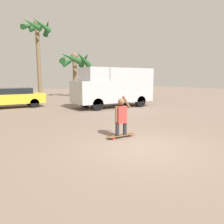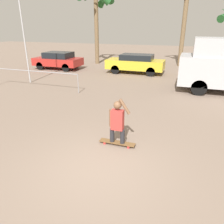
{
  "view_description": "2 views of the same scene",
  "coord_description": "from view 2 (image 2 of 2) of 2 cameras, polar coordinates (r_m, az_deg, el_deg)",
  "views": [
    {
      "loc": [
        -4.36,
        -5.14,
        2.18
      ],
      "look_at": [
        0.01,
        1.83,
        0.91
      ],
      "focal_mm": 35.0,
      "sensor_mm": 36.0,
      "label": 1
    },
    {
      "loc": [
        1.93,
        -4.43,
        3.51
      ],
      "look_at": [
        -0.27,
        1.92,
        0.86
      ],
      "focal_mm": 35.0,
      "sensor_mm": 36.0,
      "label": 2
    }
  ],
  "objects": [
    {
      "name": "parked_car_yellow",
      "position": [
        17.65,
        6.16,
        12.6
      ],
      "size": [
        4.46,
        1.81,
        1.46
      ],
      "color": "black",
      "rests_on": "ground_plane"
    },
    {
      "name": "ground_plane",
      "position": [
        5.97,
        -3.7,
        -14.5
      ],
      "size": [
        80.0,
        80.0,
        0.0
      ],
      "primitive_type": "plane",
      "color": "gray"
    },
    {
      "name": "skateboard",
      "position": [
        6.96,
        1.36,
        -7.99
      ],
      "size": [
        1.14,
        0.24,
        0.09
      ],
      "color": "brown",
      "rests_on": "ground_plane"
    },
    {
      "name": "plaza_railing_segment",
      "position": [
        13.76,
        -19.7,
        9.54
      ],
      "size": [
        5.76,
        0.05,
        1.08
      ],
      "color": "#99999E",
      "rests_on": "ground_plane"
    },
    {
      "name": "flagpole",
      "position": [
        15.24,
        -22.55,
        23.33
      ],
      "size": [
        1.06,
        0.12,
        7.58
      ],
      "color": "#B7B7BC",
      "rests_on": "ground_plane"
    },
    {
      "name": "parked_car_red",
      "position": [
        19.88,
        -13.91,
        13.04
      ],
      "size": [
        4.04,
        1.9,
        1.43
      ],
      "color": "black",
      "rests_on": "ground_plane"
    },
    {
      "name": "person_skateboarder",
      "position": [
        6.61,
        1.41,
        -2.14
      ],
      "size": [
        0.66,
        0.24,
        1.46
      ],
      "color": "#28282D",
      "rests_on": "skateboard"
    }
  ]
}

